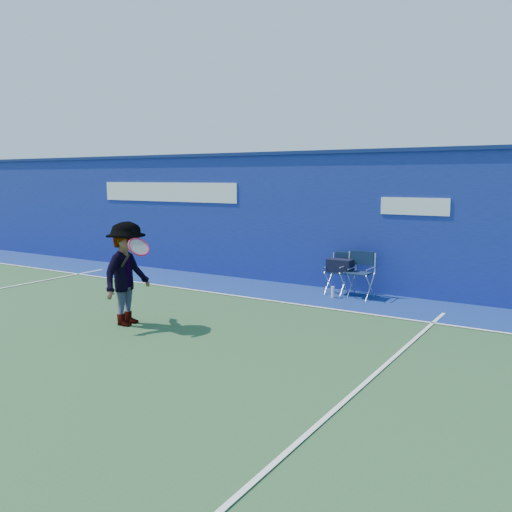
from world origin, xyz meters
The scene contains 8 objects.
ground centered at (0.00, 0.00, 0.00)m, with size 80.00×80.00×0.00m, color #2A4E2B.
stadium_wall centered at (0.00, 5.20, 1.55)m, with size 24.00×0.50×3.08m.
out_of_bounds_strip centered at (0.00, 4.10, 0.00)m, with size 24.00×1.80×0.01m, color navy.
court_lines centered at (0.00, 0.60, 0.01)m, with size 24.00×12.00×0.01m.
directors_chair_left centered at (2.20, 4.57, 0.38)m, with size 0.52×0.49×0.89m.
directors_chair_right centered at (2.64, 4.44, 0.30)m, with size 0.57×0.51×0.95m.
water_bottle centered at (2.22, 4.13, 0.12)m, with size 0.07×0.07×0.24m, color silver.
tennis_player centered at (0.11, 0.41, 0.88)m, with size 1.00×1.23×1.75m.
Camera 1 is at (6.70, -6.05, 2.48)m, focal length 38.00 mm.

